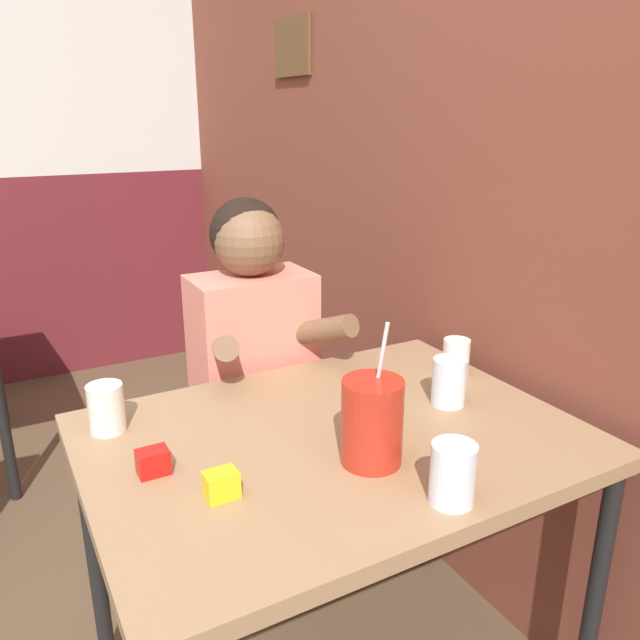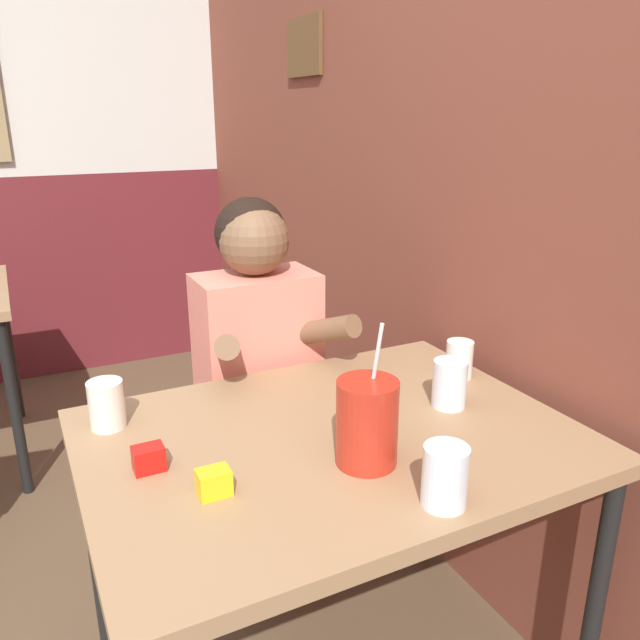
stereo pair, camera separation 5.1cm
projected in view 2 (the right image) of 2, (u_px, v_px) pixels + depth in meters
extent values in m
cube|color=brown|center=(334.00, 129.00, 2.38)|extent=(0.06, 4.78, 2.70)
cube|color=brown|center=(304.00, 47.00, 2.41)|extent=(0.02, 0.29, 0.22)
cube|color=maroon|center=(11.00, 282.00, 3.33)|extent=(5.33, 0.06, 1.10)
cube|color=#93704C|center=(332.00, 441.00, 1.36)|extent=(1.05, 0.78, 0.04)
cylinder|color=black|center=(594.00, 610.00, 1.39)|extent=(0.04, 0.04, 0.71)
cylinder|color=black|center=(97.00, 554.00, 1.57)|extent=(0.04, 0.04, 0.71)
cylinder|color=black|center=(414.00, 462.00, 1.98)|extent=(0.04, 0.04, 0.71)
cylinder|color=black|center=(15.00, 409.00, 2.33)|extent=(0.04, 0.04, 0.71)
cylinder|color=black|center=(10.00, 348.00, 2.93)|extent=(0.04, 0.04, 0.71)
cube|color=#EA7F6B|center=(263.00, 503.00, 1.98)|extent=(0.31, 0.20, 0.46)
cube|color=#EA7F6B|center=(258.00, 360.00, 1.83)|extent=(0.34, 0.20, 0.52)
sphere|color=black|center=(251.00, 233.00, 1.73)|extent=(0.20, 0.20, 0.20)
sphere|color=brown|center=(254.00, 240.00, 1.71)|extent=(0.20, 0.20, 0.20)
cylinder|color=brown|center=(227.00, 347.00, 1.61)|extent=(0.14, 0.27, 0.15)
cylinder|color=brown|center=(321.00, 331.00, 1.73)|extent=(0.14, 0.27, 0.15)
cylinder|color=#B22819|center=(367.00, 423.00, 1.22)|extent=(0.12, 0.12, 0.18)
cylinder|color=white|center=(377.00, 356.00, 1.18)|extent=(0.01, 0.04, 0.14)
cylinder|color=silver|center=(445.00, 476.00, 1.09)|extent=(0.08, 0.08, 0.11)
cylinder|color=silver|center=(459.00, 359.00, 1.63)|extent=(0.07, 0.07, 0.10)
cylinder|color=silver|center=(107.00, 405.00, 1.37)|extent=(0.08, 0.08, 0.11)
cylinder|color=silver|center=(450.00, 384.00, 1.47)|extent=(0.08, 0.08, 0.11)
cube|color=#B7140F|center=(149.00, 459.00, 1.21)|extent=(0.06, 0.04, 0.05)
cube|color=yellow|center=(214.00, 482.00, 1.13)|extent=(0.06, 0.04, 0.05)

